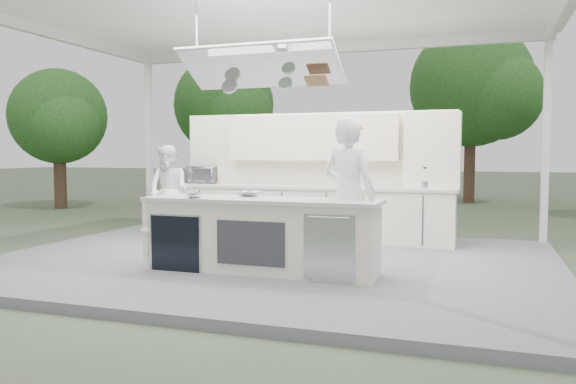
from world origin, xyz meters
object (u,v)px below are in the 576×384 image
at_px(back_counter, 309,212).
at_px(head_chef, 349,196).
at_px(sous_chef, 169,191).
at_px(demo_island, 259,235).

bearing_deg(back_counter, head_chef, -63.35).
xyz_separation_m(back_counter, sous_chef, (-2.55, -0.47, 0.36)).
height_order(back_counter, head_chef, head_chef).
bearing_deg(back_counter, demo_island, -86.37).
xyz_separation_m(back_counter, head_chef, (1.31, -2.60, 0.51)).
bearing_deg(sous_chef, back_counter, 15.71).
relative_size(back_counter, sous_chef, 3.03).
bearing_deg(demo_island, back_counter, 93.63).
distance_m(demo_island, sous_chef, 3.61).
relative_size(demo_island, back_counter, 0.61).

